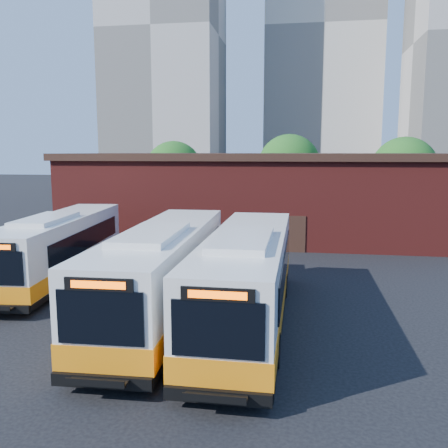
% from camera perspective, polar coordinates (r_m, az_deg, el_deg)
% --- Properties ---
extents(ground, '(220.00, 220.00, 0.00)m').
position_cam_1_polar(ground, '(18.28, -1.45, -12.21)').
color(ground, black).
extents(bus_west, '(3.71, 12.81, 3.44)m').
position_cam_1_polar(bus_west, '(25.77, -19.09, -2.88)').
color(bus_west, white).
rests_on(bus_west, ground).
extents(bus_midwest, '(3.21, 13.71, 3.71)m').
position_cam_1_polar(bus_midwest, '(19.08, -7.26, -6.06)').
color(bus_midwest, white).
rests_on(bus_midwest, ground).
extents(bus_mideast, '(2.88, 13.52, 3.67)m').
position_cam_1_polar(bus_mideast, '(18.12, 2.80, -6.85)').
color(bus_mideast, white).
rests_on(bus_mideast, ground).
extents(transit_worker, '(0.46, 0.65, 1.68)m').
position_cam_1_polar(transit_worker, '(14.72, -1.36, -14.02)').
color(transit_worker, '#111833').
rests_on(transit_worker, ground).
extents(depot_building, '(28.60, 12.60, 6.40)m').
position_cam_1_polar(depot_building, '(37.06, 4.18, 3.62)').
color(depot_building, maroon).
rests_on(depot_building, ground).
extents(tree_west, '(6.00, 6.00, 7.65)m').
position_cam_1_polar(tree_west, '(50.56, -6.05, 6.51)').
color(tree_west, '#382314').
rests_on(tree_west, ground).
extents(tree_mid, '(6.56, 6.56, 8.36)m').
position_cam_1_polar(tree_mid, '(50.82, 7.83, 6.98)').
color(tree_mid, '#382314').
rests_on(tree_mid, ground).
extents(tree_east, '(6.24, 6.24, 7.96)m').
position_cam_1_polar(tree_east, '(48.83, 20.83, 6.14)').
color(tree_east, '#382314').
rests_on(tree_east, ground).
extents(tower_left, '(20.00, 18.00, 56.20)m').
position_cam_1_polar(tower_left, '(94.71, -7.08, 21.63)').
color(tower_left, '#B6AFA7').
rests_on(tower_left, ground).
extents(tower_center, '(22.00, 20.00, 61.20)m').
position_cam_1_polar(tower_center, '(105.58, 11.74, 21.55)').
color(tower_center, beige).
rests_on(tower_center, ground).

